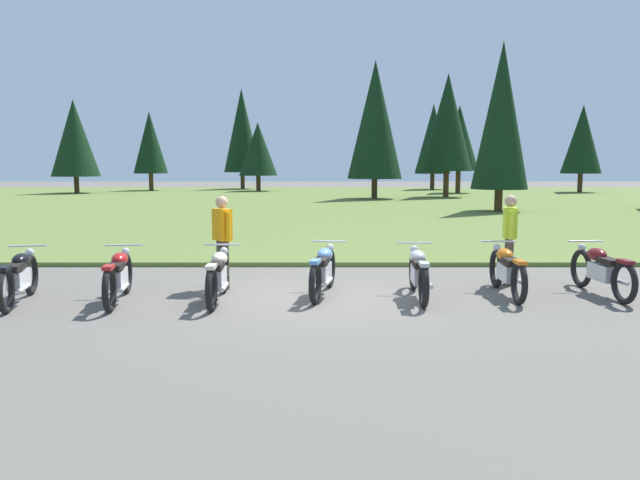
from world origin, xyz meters
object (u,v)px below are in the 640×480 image
(motorcycle_red, at_px, (118,276))
(motorcycle_cream, at_px, (218,275))
(rider_near_row_end, at_px, (510,234))
(rider_in_hivis_vest, at_px, (222,236))
(motorcycle_sky_blue, at_px, (323,270))
(motorcycle_silver, at_px, (418,272))
(motorcycle_maroon, at_px, (601,270))
(motorcycle_orange, at_px, (507,270))
(motorcycle_black, at_px, (19,277))

(motorcycle_red, height_order, motorcycle_cream, same)
(rider_near_row_end, height_order, rider_in_hivis_vest, same)
(motorcycle_sky_blue, distance_m, motorcycle_silver, 1.61)
(rider_in_hivis_vest, bearing_deg, motorcycle_sky_blue, -17.53)
(motorcycle_silver, relative_size, motorcycle_maroon, 1.00)
(motorcycle_red, height_order, motorcycle_sky_blue, same)
(motorcycle_orange, bearing_deg, motorcycle_red, -175.43)
(motorcycle_sky_blue, bearing_deg, motorcycle_red, -170.66)
(motorcycle_orange, distance_m, rider_near_row_end, 1.10)
(motorcycle_cream, distance_m, rider_in_hivis_vest, 1.17)
(motorcycle_silver, height_order, rider_in_hivis_vest, rider_in_hivis_vest)
(motorcycle_black, relative_size, rider_in_hivis_vest, 1.25)
(motorcycle_red, distance_m, motorcycle_cream, 1.61)
(motorcycle_black, height_order, rider_in_hivis_vest, rider_in_hivis_vest)
(motorcycle_sky_blue, distance_m, motorcycle_maroon, 4.76)
(motorcycle_black, distance_m, rider_in_hivis_vest, 3.36)
(motorcycle_red, height_order, rider_near_row_end, rider_near_row_end)
(motorcycle_black, xyz_separation_m, motorcycle_sky_blue, (4.90, 0.64, 0.00))
(motorcycle_maroon, relative_size, rider_near_row_end, 1.26)
(motorcycle_silver, xyz_separation_m, rider_near_row_end, (1.85, 1.14, 0.51))
(motorcycle_sky_blue, height_order, motorcycle_silver, same)
(motorcycle_red, relative_size, motorcycle_orange, 1.00)
(motorcycle_maroon, bearing_deg, motorcycle_sky_blue, -179.98)
(motorcycle_sky_blue, bearing_deg, motorcycle_black, -172.57)
(motorcycle_red, bearing_deg, motorcycle_cream, 2.37)
(motorcycle_sky_blue, xyz_separation_m, rider_near_row_end, (3.44, 0.89, 0.51))
(motorcycle_sky_blue, bearing_deg, motorcycle_orange, -0.57)
(motorcycle_silver, height_order, motorcycle_orange, same)
(motorcycle_maroon, bearing_deg, motorcycle_black, -176.20)
(motorcycle_sky_blue, distance_m, motorcycle_orange, 3.14)
(motorcycle_black, distance_m, motorcycle_sky_blue, 4.94)
(motorcycle_cream, relative_size, rider_near_row_end, 1.26)
(motorcycle_silver, distance_m, motorcycle_maroon, 3.18)
(rider_near_row_end, bearing_deg, motorcycle_maroon, -34.07)
(motorcycle_orange, relative_size, motorcycle_maroon, 1.00)
(motorcycle_cream, bearing_deg, motorcycle_black, -177.16)
(motorcycle_black, xyz_separation_m, rider_near_row_end, (8.34, 1.53, 0.51))
(motorcycle_sky_blue, xyz_separation_m, motorcycle_silver, (1.59, -0.25, 0.00))
(motorcycle_cream, relative_size, motorcycle_orange, 1.00)
(motorcycle_black, bearing_deg, motorcycle_maroon, 3.80)
(motorcycle_orange, bearing_deg, motorcycle_sky_blue, 179.43)
(rider_near_row_end, bearing_deg, motorcycle_cream, -165.09)
(motorcycle_red, bearing_deg, motorcycle_maroon, 3.89)
(motorcycle_black, relative_size, motorcycle_sky_blue, 1.00)
(motorcycle_black, bearing_deg, motorcycle_orange, 4.33)
(motorcycle_orange, bearing_deg, motorcycle_cream, -174.70)
(motorcycle_cream, distance_m, rider_near_row_end, 5.37)
(motorcycle_sky_blue, xyz_separation_m, rider_in_hivis_vest, (-1.81, 0.57, 0.51))
(motorcycle_black, bearing_deg, motorcycle_cream, 2.84)
(motorcycle_red, distance_m, motorcycle_orange, 6.49)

